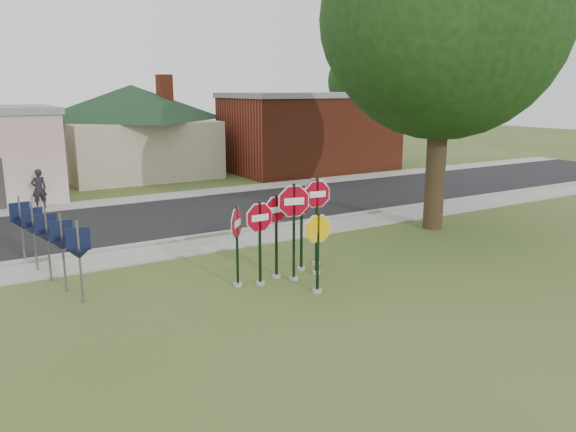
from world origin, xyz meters
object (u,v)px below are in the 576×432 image
stop_sign_center (294,217)px  stop_sign_yellow (318,244)px  stop_sign_left (260,232)px  pedestrian (39,189)px  oak_tree (445,15)px

stop_sign_center → stop_sign_yellow: (0.02, -1.09, -0.47)m
stop_sign_left → pedestrian: size_ratio=1.39×
oak_tree → stop_sign_yellow: bearing=-155.5°
stop_sign_center → stop_sign_yellow: size_ratio=1.28×
stop_sign_center → stop_sign_yellow: stop_sign_center is taller
stop_sign_center → stop_sign_left: stop_sign_center is taller
stop_sign_center → pedestrian: bearing=108.6°
stop_sign_left → oak_tree: oak_tree is taller
stop_sign_left → stop_sign_center: bearing=-8.2°
oak_tree → pedestrian: oak_tree is taller
stop_sign_center → oak_tree: 9.56m
pedestrian → stop_sign_yellow: bearing=100.6°
stop_sign_center → stop_sign_left: bearing=171.8°
oak_tree → pedestrian: size_ratio=7.19×
stop_sign_left → pedestrian: 13.45m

